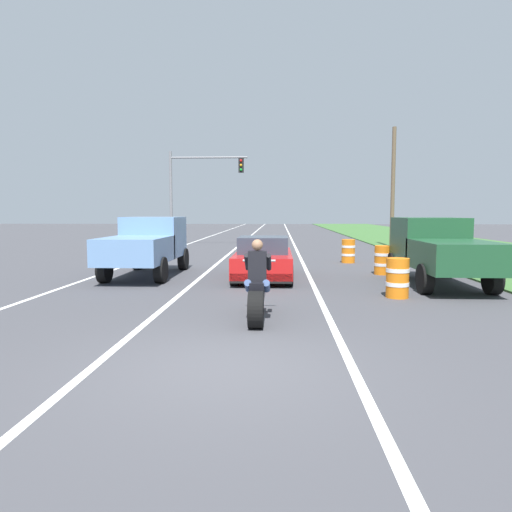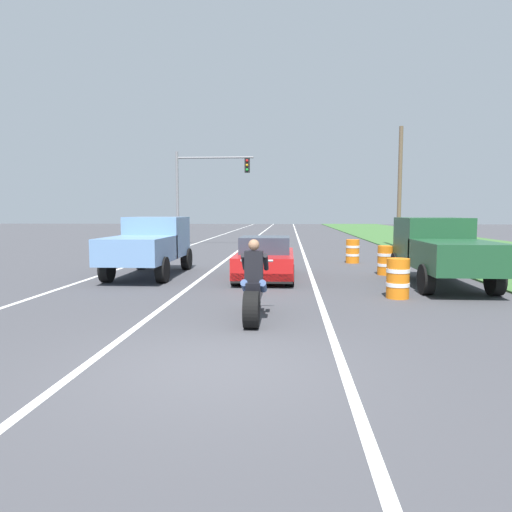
% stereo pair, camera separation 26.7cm
% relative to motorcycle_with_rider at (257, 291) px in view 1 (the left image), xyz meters
% --- Properties ---
extents(ground_plane, '(160.00, 160.00, 0.00)m').
position_rel_motorcycle_with_rider_xyz_m(ground_plane, '(-0.36, -2.79, -0.59)').
color(ground_plane, '#424247').
extents(lane_stripe_left_solid, '(0.14, 120.00, 0.01)m').
position_rel_motorcycle_with_rider_xyz_m(lane_stripe_left_solid, '(-5.76, 17.21, -0.59)').
color(lane_stripe_left_solid, white).
rests_on(lane_stripe_left_solid, ground).
extents(lane_stripe_right_solid, '(0.14, 120.00, 0.01)m').
position_rel_motorcycle_with_rider_xyz_m(lane_stripe_right_solid, '(1.44, 17.21, -0.59)').
color(lane_stripe_right_solid, white).
rests_on(lane_stripe_right_solid, ground).
extents(lane_stripe_centre_dashed, '(0.14, 120.00, 0.01)m').
position_rel_motorcycle_with_rider_xyz_m(lane_stripe_centre_dashed, '(-2.16, 17.21, -0.59)').
color(lane_stripe_centre_dashed, white).
rests_on(lane_stripe_centre_dashed, ground).
extents(grass_verge_right, '(10.00, 120.00, 0.06)m').
position_rel_motorcycle_with_rider_xyz_m(grass_verge_right, '(11.56, 17.21, -0.56)').
color(grass_verge_right, '#3D6B33').
rests_on(grass_verge_right, ground).
extents(motorcycle_with_rider, '(0.70, 2.21, 1.62)m').
position_rel_motorcycle_with_rider_xyz_m(motorcycle_with_rider, '(0.00, 0.00, 0.00)').
color(motorcycle_with_rider, black).
rests_on(motorcycle_with_rider, ground).
extents(sports_car_red, '(1.84, 4.30, 1.37)m').
position_rel_motorcycle_with_rider_xyz_m(sports_car_red, '(-0.08, 5.95, 0.04)').
color(sports_car_red, red).
rests_on(sports_car_red, ground).
extents(pickup_truck_left_lane_light_blue, '(2.02, 4.80, 1.98)m').
position_rel_motorcycle_with_rider_xyz_m(pickup_truck_left_lane_light_blue, '(-4.03, 6.38, 0.51)').
color(pickup_truck_left_lane_light_blue, '#6B93C6').
rests_on(pickup_truck_left_lane_light_blue, ground).
extents(pickup_truck_right_shoulder_dark_green, '(2.02, 4.80, 1.98)m').
position_rel_motorcycle_with_rider_xyz_m(pickup_truck_right_shoulder_dark_green, '(5.14, 4.86, 0.51)').
color(pickup_truck_right_shoulder_dark_green, '#1E4C2D').
rests_on(pickup_truck_right_shoulder_dark_green, ground).
extents(traffic_light_mast_near, '(4.99, 0.34, 6.00)m').
position_rel_motorcycle_with_rider_xyz_m(traffic_light_mast_near, '(-4.92, 20.53, 3.43)').
color(traffic_light_mast_near, gray).
rests_on(traffic_light_mast_near, ground).
extents(utility_pole_roadside, '(0.24, 0.24, 7.24)m').
position_rel_motorcycle_with_rider_xyz_m(utility_pole_roadside, '(7.30, 19.64, 3.03)').
color(utility_pole_roadside, brown).
rests_on(utility_pole_roadside, ground).
extents(construction_barrel_nearest, '(0.58, 0.58, 1.00)m').
position_rel_motorcycle_with_rider_xyz_m(construction_barrel_nearest, '(3.41, 2.68, -0.09)').
color(construction_barrel_nearest, orange).
rests_on(construction_barrel_nearest, ground).
extents(construction_barrel_mid, '(0.58, 0.58, 1.00)m').
position_rel_motorcycle_with_rider_xyz_m(construction_barrel_mid, '(4.02, 7.13, -0.09)').
color(construction_barrel_mid, orange).
rests_on(construction_barrel_mid, ground).
extents(construction_barrel_far, '(0.58, 0.58, 1.00)m').
position_rel_motorcycle_with_rider_xyz_m(construction_barrel_far, '(3.38, 10.84, -0.09)').
color(construction_barrel_far, orange).
rests_on(construction_barrel_far, ground).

